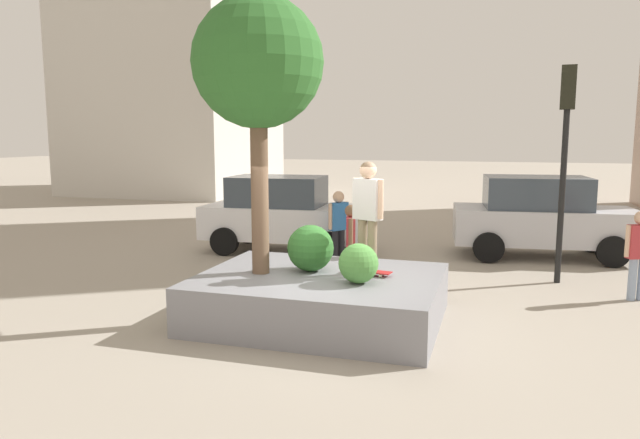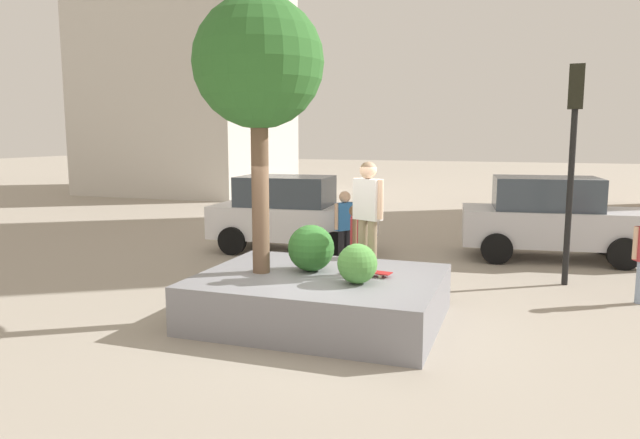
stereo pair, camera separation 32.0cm
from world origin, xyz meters
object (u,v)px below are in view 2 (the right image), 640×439
Objects in this scene: sedan_parked at (551,218)px; bystander_watching at (345,222)px; plaza_tree at (258,65)px; skateboarder at (368,208)px; pedestrian_crossing at (355,238)px; skateboard at (367,272)px; planter_ledge at (320,298)px; traffic_light_corner at (573,136)px; police_car at (291,213)px.

sedan_parked reaches higher than bystander_watching.
plaza_tree is 2.51× the size of skateboarder.
pedestrian_crossing is at bearing -134.97° from sedan_parked.
skateboard is 0.18× the size of sedan_parked.
sedan_parked is at bearing 64.11° from skateboard.
skateboard is (0.72, 0.22, 0.44)m from planter_ledge.
sedan_parked is at bearing 94.39° from traffic_light_corner.
bystander_watching is (0.14, 4.27, -3.08)m from plaza_tree.
plaza_tree is at bearing -171.31° from planter_ledge.
pedestrian_crossing reaches higher than skateboard.
traffic_light_corner is (4.88, 3.95, -1.10)m from plaza_tree.
sedan_parked is 2.77× the size of pedestrian_crossing.
planter_ledge is 7.41m from sedan_parked.
plaza_tree reaches higher than traffic_light_corner.
plaza_tree reaches higher than bystander_watching.
skateboard is at bearing -115.89° from sedan_parked.
sedan_parked is (6.32, 1.14, 0.02)m from police_car.
pedestrian_crossing is at bearing 72.61° from plaza_tree.
police_car is 2.49× the size of bystander_watching.
plaza_tree is (-0.97, -0.15, 3.69)m from planter_ledge.
planter_ledge is at bearing -63.60° from police_car.
traffic_light_corner reaches higher than planter_ledge.
skateboarder reaches higher than police_car.
skateboarder is (0.72, 0.22, 1.46)m from planter_ledge.
skateboarder is (1.69, 0.37, -2.22)m from plaza_tree.
pedestrian_crossing is at bearing 110.21° from skateboard.
skateboard is 2.47m from pedestrian_crossing.
plaza_tree is 3.68m from skateboard.
planter_ledge is 0.87m from skateboard.
bystander_watching is at bearing 111.59° from skateboard.
skateboard is 4.21m from bystander_watching.
bystander_watching is at bearing -153.58° from sedan_parked.
planter_ledge is 2.22× the size of bystander_watching.
planter_ledge is 3.81m from plaza_tree.
police_car is 0.99× the size of traffic_light_corner.
planter_ledge is 6.04m from traffic_light_corner.
traffic_light_corner is (6.51, -1.44, 1.98)m from police_car.
planter_ledge is at bearing -120.22° from sedan_parked.
pedestrian_crossing is (-0.85, 2.31, -0.92)m from skateboarder.
planter_ledge is 0.89× the size of police_car.
plaza_tree is 8.60m from sedan_parked.
traffic_light_corner is 5.14m from bystander_watching.
traffic_light_corner is 4.70m from pedestrian_crossing.
bystander_watching is at bearing 111.59° from skateboarder.
skateboarder is (-0.00, -0.00, 1.03)m from skateboard.
traffic_light_corner is at bearing -3.91° from bystander_watching.
skateboard is 1.03m from skateboarder.
police_car is at bearing 147.96° from bystander_watching.
bystander_watching is (-0.82, 4.13, 0.61)m from planter_ledge.
plaza_tree is 6.42m from police_car.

